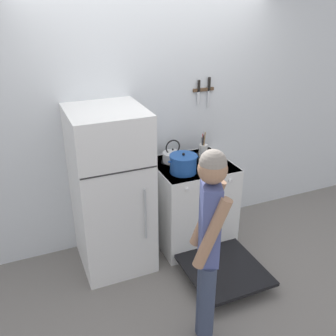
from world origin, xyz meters
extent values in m
plane|color=slate|center=(0.00, 0.00, 0.00)|extent=(14.00, 14.00, 0.00)
cube|color=silver|center=(0.00, 0.03, 1.27)|extent=(10.00, 0.06, 2.55)
cube|color=white|center=(-0.56, -0.36, 0.80)|extent=(0.67, 0.72, 1.59)
cube|color=#2D2D2D|center=(-0.56, -0.72, 1.15)|extent=(0.66, 0.01, 0.01)
cylinder|color=#B2B5BA|center=(-0.36, -0.73, 0.70)|extent=(0.02, 0.02, 0.51)
cube|color=white|center=(0.30, -0.35, 0.46)|extent=(0.77, 0.70, 0.92)
cube|color=black|center=(0.30, -0.35, 0.91)|extent=(0.76, 0.68, 0.02)
cube|color=black|center=(0.30, -0.67, 0.45)|extent=(0.67, 0.05, 0.70)
cylinder|color=black|center=(0.13, -0.49, 0.92)|extent=(0.22, 0.22, 0.01)
cylinder|color=black|center=(0.47, -0.49, 0.92)|extent=(0.22, 0.22, 0.01)
cylinder|color=black|center=(0.13, -0.21, 0.92)|extent=(0.22, 0.22, 0.01)
cylinder|color=black|center=(0.47, -0.21, 0.92)|extent=(0.22, 0.22, 0.01)
cylinder|color=silver|center=(0.07, -0.71, 0.85)|extent=(0.04, 0.02, 0.04)
cylinder|color=silver|center=(0.22, -0.71, 0.85)|extent=(0.04, 0.02, 0.04)
cylinder|color=silver|center=(0.38, -0.71, 0.85)|extent=(0.04, 0.02, 0.04)
cylinder|color=silver|center=(0.53, -0.71, 0.85)|extent=(0.04, 0.02, 0.04)
cube|color=black|center=(0.30, -1.06, 0.12)|extent=(0.71, 0.74, 0.04)
cube|color=#99999E|center=(0.30, -0.43, 0.41)|extent=(0.63, 0.38, 0.01)
cylinder|color=#1E4C9E|center=(0.13, -0.49, 1.00)|extent=(0.26, 0.26, 0.16)
cylinder|color=#1E4C9E|center=(0.13, -0.49, 1.09)|extent=(0.27, 0.27, 0.02)
sphere|color=black|center=(0.13, -0.49, 1.11)|extent=(0.03, 0.03, 0.03)
cylinder|color=#1E4C9E|center=(-0.01, -0.49, 1.05)|extent=(0.03, 0.02, 0.02)
cylinder|color=#1E4C9E|center=(0.27, -0.49, 1.05)|extent=(0.03, 0.02, 0.02)
cylinder|color=silver|center=(0.14, -0.21, 0.97)|extent=(0.21, 0.21, 0.10)
cone|color=silver|center=(0.14, -0.21, 1.03)|extent=(0.20, 0.20, 0.03)
sphere|color=black|center=(0.14, -0.21, 1.05)|extent=(0.02, 0.02, 0.02)
cone|color=silver|center=(0.24, -0.21, 0.98)|extent=(0.11, 0.03, 0.09)
torus|color=black|center=(0.14, -0.21, 1.08)|extent=(0.16, 0.01, 0.16)
cylinder|color=silver|center=(0.49, -0.20, 0.98)|extent=(0.09, 0.09, 0.13)
cylinder|color=#9E7547|center=(0.49, -0.22, 1.07)|extent=(0.02, 0.05, 0.26)
cylinder|color=#232326|center=(0.48, -0.21, 1.05)|extent=(0.02, 0.03, 0.21)
cylinder|color=#B2B5BA|center=(0.49, -0.20, 1.07)|extent=(0.02, 0.05, 0.25)
cylinder|color=#4C4C51|center=(0.48, -0.20, 1.03)|extent=(0.01, 0.04, 0.18)
cylinder|color=#C63D33|center=(0.49, -0.20, 1.05)|extent=(0.02, 0.03, 0.22)
cylinder|color=#38425B|center=(-0.23, -1.67, 0.40)|extent=(0.12, 0.12, 0.79)
cylinder|color=#38425B|center=(-0.17, -1.53, 0.40)|extent=(0.12, 0.12, 0.79)
cube|color=#4C5693|center=(-0.20, -1.60, 1.09)|extent=(0.20, 0.25, 0.60)
cylinder|color=#A87A5B|center=(-0.25, -1.71, 1.09)|extent=(0.25, 0.16, 0.53)
cylinder|color=#A87A5B|center=(-0.16, -1.49, 1.09)|extent=(0.25, 0.16, 0.53)
sphere|color=#A87A5B|center=(-0.20, -1.60, 1.49)|extent=(0.19, 0.19, 0.19)
sphere|color=gray|center=(-0.20, -1.60, 1.53)|extent=(0.18, 0.18, 0.18)
cube|color=brown|center=(0.57, -0.01, 1.58)|extent=(0.24, 0.02, 0.03)
cube|color=silver|center=(0.51, -0.02, 1.51)|extent=(0.03, 0.00, 0.15)
cube|color=black|center=(0.51, -0.02, 1.63)|extent=(0.02, 0.02, 0.11)
cube|color=silver|center=(0.63, -0.02, 1.48)|extent=(0.02, 0.00, 0.20)
cube|color=black|center=(0.63, -0.02, 1.64)|extent=(0.02, 0.02, 0.13)
camera|label=1|loc=(-1.28, -3.44, 2.48)|focal=40.00mm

